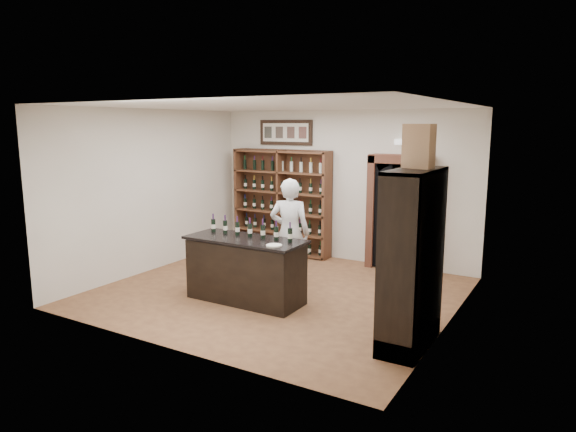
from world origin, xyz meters
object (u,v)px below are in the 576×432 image
object	(u,v)px
counter_bottle_0	(213,225)
wine_crate	(419,146)
tasting_counter	(246,270)
side_cabinet	(414,287)
shopkeeper	(290,233)
wine_shelf	(283,202)

from	to	relation	value
counter_bottle_0	wine_crate	distance (m)	3.68
tasting_counter	counter_bottle_0	bearing A→B (deg)	169.67
side_cabinet	shopkeeper	size ratio (longest dim) A/B	1.19
wine_shelf	tasting_counter	bearing A→B (deg)	-69.44
tasting_counter	wine_crate	distance (m)	3.34
wine_shelf	shopkeeper	size ratio (longest dim) A/B	1.19
counter_bottle_0	tasting_counter	bearing A→B (deg)	-10.33
wine_shelf	wine_crate	world-z (taller)	wine_crate
tasting_counter	wine_crate	xyz separation A→B (m)	(2.68, -0.21, 1.97)
shopkeeper	wine_crate	size ratio (longest dim) A/B	3.51
wine_shelf	shopkeeper	xyz separation A→B (m)	(1.32, -1.95, -0.18)
side_cabinet	tasting_counter	bearing A→B (deg)	173.72
tasting_counter	shopkeeper	size ratio (longest dim) A/B	1.02
wine_shelf	counter_bottle_0	world-z (taller)	wine_shelf
tasting_counter	counter_bottle_0	distance (m)	0.95
counter_bottle_0	wine_crate	world-z (taller)	wine_crate
side_cabinet	shopkeeper	xyz separation A→B (m)	(-2.51, 1.28, 0.17)
shopkeeper	wine_shelf	bearing A→B (deg)	-75.42
wine_shelf	wine_crate	size ratio (longest dim) A/B	4.18
counter_bottle_0	wine_crate	size ratio (longest dim) A/B	0.57
wine_shelf	side_cabinet	distance (m)	5.02
tasting_counter	shopkeeper	distance (m)	1.09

